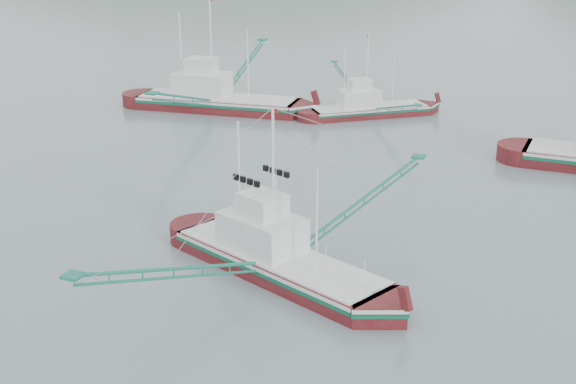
% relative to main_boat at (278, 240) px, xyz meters
% --- Properties ---
extents(ground, '(1200.00, 1200.00, 0.00)m').
position_rel_main_boat_xyz_m(ground, '(-1.19, -1.52, -2.07)').
color(ground, slate).
rests_on(ground, ground).
extents(main_boat, '(14.13, 23.84, 10.12)m').
position_rel_main_boat_xyz_m(main_boat, '(0.00, 0.00, 0.00)').
color(main_boat, '#500D10').
rests_on(main_boat, ground).
extents(bg_boat_far, '(16.21, 18.59, 8.56)m').
position_rel_main_boat_xyz_m(bg_boat_far, '(-5.39, 36.48, -0.24)').
color(bg_boat_far, '#500D10').
rests_on(bg_boat_far, ground).
extents(bg_boat_left, '(16.62, 29.42, 11.94)m').
position_rel_main_boat_xyz_m(bg_boat_left, '(-20.42, 33.18, -0.37)').
color(bg_boat_left, '#500D10').
rests_on(bg_boat_left, ground).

